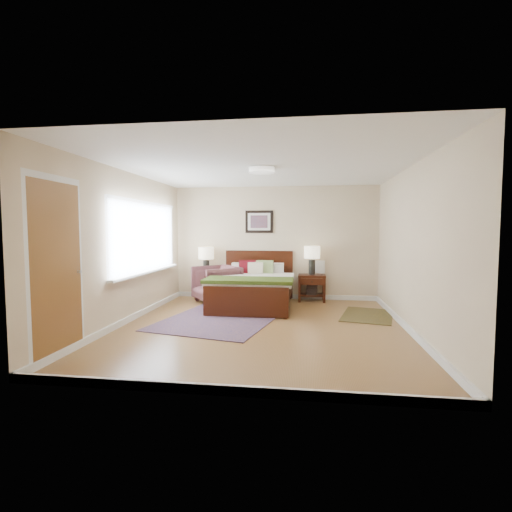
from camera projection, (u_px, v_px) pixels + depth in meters
name	position (u px, v px, depth m)	size (l,w,h in m)	color
floor	(262.00, 327.00, 5.89)	(5.00, 5.00, 0.00)	brown
back_wall	(275.00, 243.00, 8.27)	(4.50, 0.04, 2.50)	beige
front_wall	(229.00, 262.00, 3.33)	(4.50, 0.04, 2.50)	beige
left_wall	(126.00, 247.00, 6.10)	(0.04, 5.00, 2.50)	beige
right_wall	(412.00, 249.00, 5.50)	(0.04, 5.00, 2.50)	beige
ceiling	(262.00, 167.00, 5.71)	(4.50, 5.00, 0.02)	white
window	(147.00, 239.00, 6.78)	(0.11, 2.72, 1.32)	silver
door	(57.00, 269.00, 4.38)	(0.06, 1.00, 2.18)	silver
ceil_fixture	(262.00, 170.00, 5.72)	(0.44, 0.44, 0.08)	white
bed	(253.00, 282.00, 7.42)	(1.63, 1.96, 1.06)	#361508
wall_art	(259.00, 222.00, 8.26)	(0.62, 0.05, 0.50)	black
nightstand_left	(206.00, 280.00, 8.28)	(0.45, 0.41, 0.54)	#361508
nightstand_right	(312.00, 285.00, 7.99)	(0.58, 0.43, 0.57)	#361508
lamp_left	(206.00, 256.00, 8.27)	(0.34, 0.34, 0.61)	black
lamp_right	(312.00, 255.00, 7.95)	(0.34, 0.34, 0.61)	black
armchair	(216.00, 284.00, 7.87)	(0.83, 0.86, 0.78)	brown
rug_persian	(223.00, 318.00, 6.47)	(1.76, 2.48, 0.01)	#0D0F43
rug_navy	(368.00, 315.00, 6.65)	(0.84, 1.27, 0.01)	black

